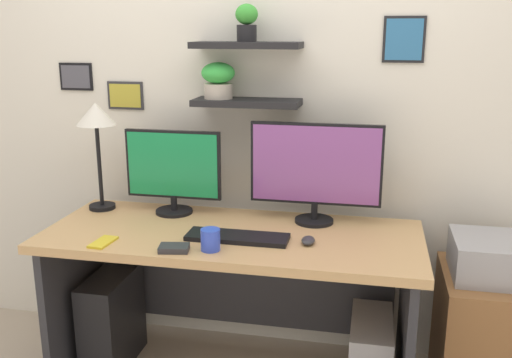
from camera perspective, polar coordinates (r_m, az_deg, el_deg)
The scene contains 13 objects.
back_wall_assembly at distance 2.83m, azimuth -0.41°, elevation 9.26°, with size 4.40×0.24×2.70m.
desk at distance 2.67m, azimuth -2.10°, elevation -9.13°, with size 1.67×0.68×0.75m.
monitor_left at distance 2.78m, azimuth -8.29°, elevation 0.90°, with size 0.47×0.18×0.41m.
monitor_right at distance 2.62m, azimuth 5.99°, elevation 1.00°, with size 0.60×0.18×0.47m.
keyboard at distance 2.46m, azimuth -1.87°, elevation -5.83°, with size 0.44×0.14×0.02m, color black.
computer_mouse at distance 2.41m, azimuth 5.24°, elevation -6.14°, with size 0.06×0.09×0.03m, color #2D2D33.
desk_lamp at distance 2.87m, azimuth -15.69°, elevation 5.40°, with size 0.19×0.19×0.53m.
cell_phone at distance 2.50m, azimuth -15.06°, elevation -6.12°, with size 0.07×0.14×0.01m, color yellow.
coffee_mug at distance 2.34m, azimuth -4.58°, elevation -6.07°, with size 0.08×0.08×0.09m, color blue.
scissors_tray at distance 2.36m, azimuth -8.20°, elevation -6.87°, with size 0.12×0.08×0.02m, color #2D2D33.
drawer_cabinet at distance 2.84m, azimuth 22.25°, elevation -14.36°, with size 0.44×0.50×0.58m, color brown.
printer at distance 2.69m, azimuth 23.03°, elevation -7.29°, with size 0.38×0.34×0.17m, color #9E9EA3.
computer_tower_left at distance 2.98m, azimuth -14.18°, elevation -13.50°, with size 0.18×0.40×0.47m, color black.
Camera 1 is at (0.59, -2.32, 1.63)m, focal length 39.97 mm.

